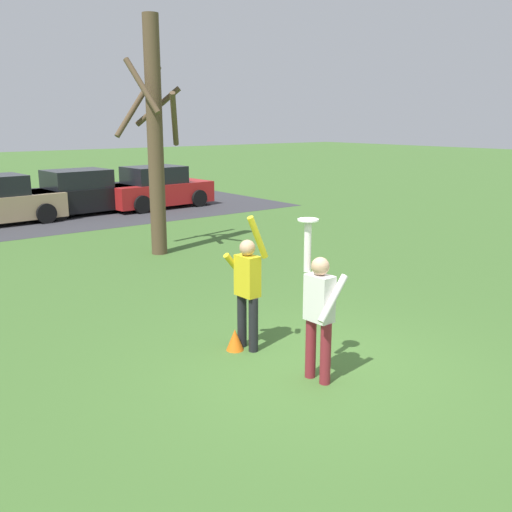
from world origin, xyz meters
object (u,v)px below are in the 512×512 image
(field_cone_orange, at_px, (235,340))
(parked_car_red, at_px, (157,189))
(person_defender, at_px, (247,285))
(bare_tree_tall, at_px, (155,134))
(frisbee_disc, at_px, (308,220))
(person_catcher, at_px, (319,308))
(parked_car_black, at_px, (81,194))

(field_cone_orange, bearing_deg, parked_car_red, 65.79)
(person_defender, height_order, field_cone_orange, person_defender)
(person_defender, distance_m, field_cone_orange, 0.84)
(person_defender, relative_size, bare_tree_tall, 0.36)
(frisbee_disc, relative_size, bare_tree_tall, 0.05)
(field_cone_orange, bearing_deg, bare_tree_tall, 70.74)
(person_catcher, relative_size, parked_car_red, 0.49)
(person_defender, distance_m, bare_tree_tall, 6.97)
(bare_tree_tall, relative_size, field_cone_orange, 17.91)
(person_catcher, relative_size, frisbee_disc, 7.88)
(person_catcher, xyz_separation_m, field_cone_orange, (-0.25, 1.48, -0.82))
(parked_car_red, bearing_deg, person_catcher, -114.78)
(parked_car_red, bearing_deg, frisbee_disc, -115.12)
(parked_car_red, xyz_separation_m, field_cone_orange, (-6.00, -13.34, -0.57))
(parked_car_black, distance_m, parked_car_red, 2.93)
(parked_car_black, xyz_separation_m, field_cone_orange, (-3.09, -13.67, -0.57))
(bare_tree_tall, height_order, field_cone_orange, bare_tree_tall)
(frisbee_disc, height_order, parked_car_red, frisbee_disc)
(parked_car_black, distance_m, field_cone_orange, 14.03)
(person_defender, xyz_separation_m, parked_car_black, (2.91, 13.75, -0.25))
(field_cone_orange, bearing_deg, person_defender, -21.71)
(person_catcher, height_order, field_cone_orange, person_catcher)
(frisbee_disc, distance_m, bare_tree_tall, 7.85)
(parked_car_red, bearing_deg, bare_tree_tall, -121.93)
(parked_car_black, height_order, bare_tree_tall, bare_tree_tall)
(parked_car_black, distance_m, bare_tree_tall, 7.76)
(bare_tree_tall, bearing_deg, person_defender, -107.60)
(person_defender, xyz_separation_m, parked_car_red, (5.82, 13.41, -0.25))
(person_defender, height_order, parked_car_black, person_defender)
(frisbee_disc, bearing_deg, field_cone_orange, 100.92)
(person_catcher, height_order, parked_car_red, person_catcher)
(person_catcher, height_order, person_defender, person_catcher)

